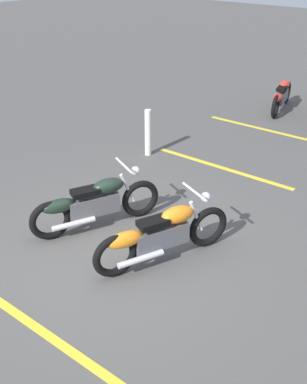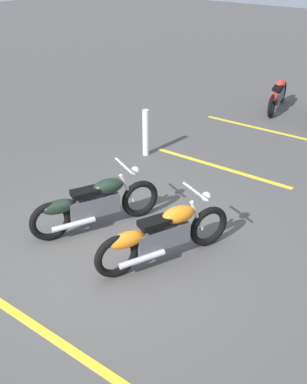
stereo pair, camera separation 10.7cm
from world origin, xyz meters
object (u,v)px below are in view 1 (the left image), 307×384
object	(u,v)px
bollard_post	(148,133)
motorcycle_row_center	(281,96)
motorcycle_bright_foreground	(161,235)
motorcycle_dark_foreground	(93,203)

from	to	relation	value
bollard_post	motorcycle_row_center	bearing A→B (deg)	-10.50
motorcycle_bright_foreground	motorcycle_dark_foreground	size ratio (longest dim) A/B	1.01
motorcycle_dark_foreground	bollard_post	size ratio (longest dim) A/B	2.02
motorcycle_row_center	motorcycle_bright_foreground	bearing A→B (deg)	179.54
motorcycle_bright_foreground	motorcycle_dark_foreground	bearing A→B (deg)	111.53
motorcycle_bright_foreground	motorcycle_row_center	size ratio (longest dim) A/B	1.03
motorcycle_dark_foreground	motorcycle_bright_foreground	bearing A→B (deg)	-66.67
motorcycle_row_center	bollard_post	size ratio (longest dim) A/B	1.99
motorcycle_bright_foreground	motorcycle_row_center	distance (m)	7.73
motorcycle_bright_foreground	motorcycle_row_center	xyz separation A→B (m)	(7.52, 1.80, -0.03)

